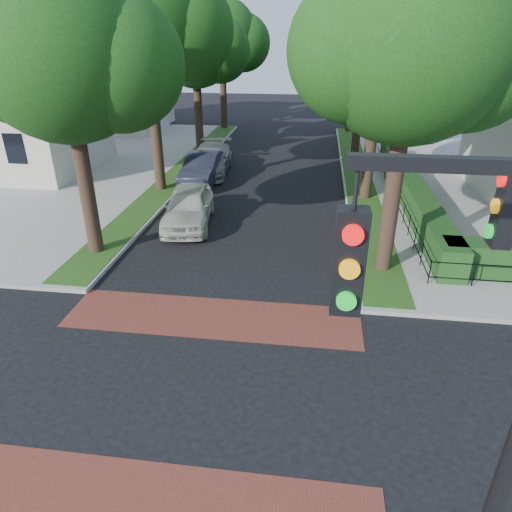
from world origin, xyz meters
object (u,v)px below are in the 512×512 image
at_px(parked_car_front, 188,207).
at_px(parked_car_middle, 203,168).
at_px(parked_car_rear, 210,160).
at_px(traffic_signal, 506,383).

relative_size(parked_car_front, parked_car_middle, 0.99).
bearing_deg(parked_car_middle, parked_car_rear, 89.65).
height_order(traffic_signal, parked_car_middle, traffic_signal).
bearing_deg(parked_car_front, parked_car_rear, 88.72).
relative_size(parked_car_middle, parked_car_rear, 0.88).
bearing_deg(parked_car_rear, parked_car_front, -87.61).
xyz_separation_m(parked_car_front, parked_car_rear, (-0.90, 8.46, -0.02)).
distance_m(traffic_signal, parked_car_front, 17.17).
relative_size(parked_car_front, parked_car_rear, 0.87).
height_order(parked_car_front, parked_car_rear, parked_car_front).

